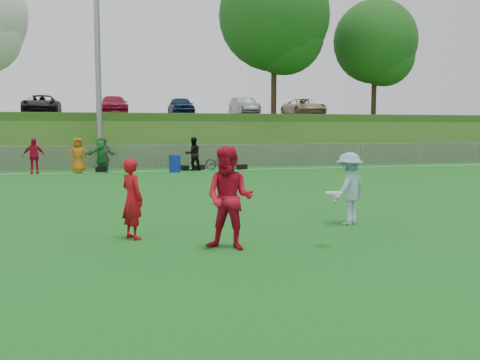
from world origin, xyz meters
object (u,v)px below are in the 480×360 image
object	(u,v)px
player_red_center	(229,198)
bicycle	(221,162)
player_blue	(349,188)
recycling_bin	(175,164)
player_red_left	(132,199)
frisbee	(334,193)

from	to	relation	value
player_red_center	bicycle	bearing A→B (deg)	107.64
player_red_center	player_blue	bearing A→B (deg)	58.78
recycling_bin	bicycle	world-z (taller)	bicycle
player_blue	recycling_bin	size ratio (longest dim) A/B	1.93
player_red_left	frisbee	xyz separation A→B (m)	(3.44, -1.72, 0.22)
player_red_left	bicycle	world-z (taller)	player_red_left
player_red_left	player_blue	distance (m)	4.80
player_red_left	recycling_bin	size ratio (longest dim) A/B	1.88
frisbee	bicycle	world-z (taller)	frisbee
player_red_left	frisbee	size ratio (longest dim) A/B	5.15
frisbee	player_blue	bearing A→B (deg)	57.93
player_red_center	frisbee	distance (m)	1.87
bicycle	recycling_bin	bearing A→B (deg)	132.46
player_red_center	recycling_bin	world-z (taller)	player_red_center
player_blue	player_red_left	bearing A→B (deg)	-27.68
player_red_center	frisbee	size ratio (longest dim) A/B	5.99
recycling_bin	player_red_left	bearing A→B (deg)	-100.49
recycling_bin	bicycle	bearing A→B (deg)	12.68
bicycle	frisbee	bearing A→B (deg)	-156.29
recycling_bin	bicycle	xyz separation A→B (m)	(2.46, 0.55, 0.03)
player_red_center	recycling_bin	distance (m)	17.06
player_blue	frisbee	world-z (taller)	player_blue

